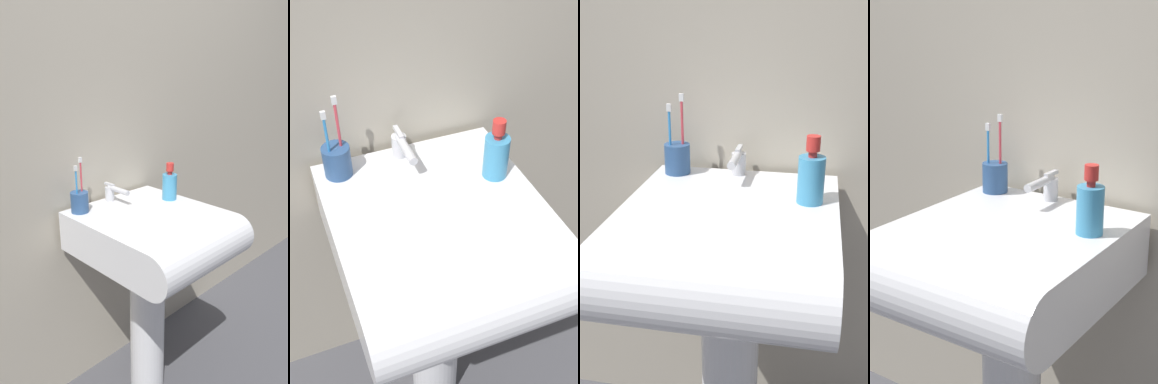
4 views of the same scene
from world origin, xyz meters
TOP-DOWN VIEW (x-y plane):
  - wall_back at (0.00, 0.30)m, footprint 5.00×0.05m
  - sink_basin at (0.00, -0.06)m, footprint 0.50×0.58m
  - faucet at (-0.02, 0.19)m, footprint 0.04×0.14m
  - toothbrush_cup at (-0.19, 0.19)m, footprint 0.07×0.07m
  - soap_bottle at (0.18, 0.05)m, footprint 0.06×0.06m

SIDE VIEW (x-z plane):
  - sink_basin at x=0.00m, z-range 0.71..0.87m
  - faucet at x=-0.02m, z-range 0.88..0.96m
  - toothbrush_cup at x=-0.19m, z-range 0.81..1.03m
  - soap_bottle at x=0.18m, z-range 0.86..1.02m
  - wall_back at x=0.00m, z-range 0.00..2.40m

